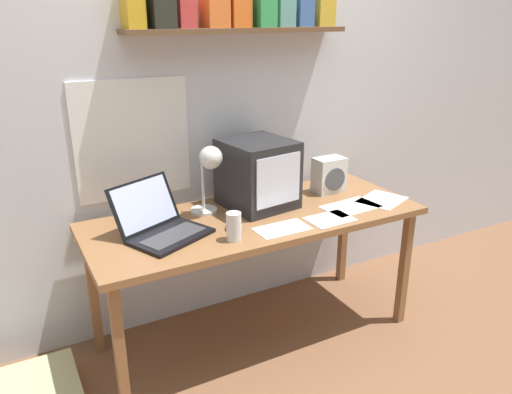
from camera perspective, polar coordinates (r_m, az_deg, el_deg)
ground_plane at (r=2.92m, az=0.00°, el=-15.37°), size 12.00×12.00×0.00m
back_wall at (r=2.78m, az=-4.21°, el=12.17°), size 5.60×0.24×2.60m
corner_desk at (r=2.59m, az=0.00°, el=-3.33°), size 1.73×0.68×0.73m
crt_monitor at (r=2.64m, az=0.20°, el=2.68°), size 0.38×0.40×0.36m
laptop at (r=2.37m, az=-11.01°, el=-2.83°), size 0.46×0.46×0.24m
desk_lamp at (r=2.50m, az=-5.35°, el=3.42°), size 0.15×0.19×0.37m
juice_glass at (r=2.27m, az=-2.55°, el=-3.55°), size 0.07×0.07×0.13m
space_heater at (r=2.91m, az=8.35°, el=2.50°), size 0.18×0.12×0.20m
computer_mouse at (r=2.39m, az=-2.73°, el=-3.44°), size 0.09×0.12×0.03m
printed_handout at (r=2.72m, az=10.79°, el=-1.10°), size 0.31×0.21×0.00m
loose_paper_near_laptop at (r=2.86m, az=14.18°, el=-0.31°), size 0.32×0.29×0.00m
open_notebook at (r=2.54m, az=8.46°, el=-2.51°), size 0.24×0.17×0.00m
loose_paper_near_monitor at (r=2.41m, az=3.02°, el=-3.65°), size 0.26×0.15×0.00m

